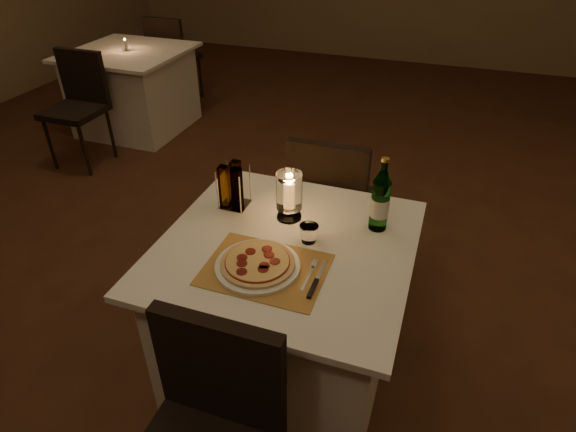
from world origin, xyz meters
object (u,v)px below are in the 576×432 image
(hurricane_candle, at_px, (289,193))
(neighbor_table_left, at_px, (134,90))
(tumbler, at_px, (309,234))
(plate, at_px, (258,266))
(pizza, at_px, (258,262))
(chair_near, at_px, (209,426))
(main_table, at_px, (287,309))
(chair_far, at_px, (330,196))
(water_bottle, at_px, (380,201))

(hurricane_candle, xyz_separation_m, neighbor_table_left, (-2.27, 2.06, -0.49))
(tumbler, height_order, hurricane_candle, hurricane_candle)
(plate, relative_size, hurricane_candle, 1.49)
(plate, relative_size, neighbor_table_left, 0.32)
(pizza, xyz_separation_m, hurricane_candle, (-0.00, 0.36, 0.10))
(pizza, bearing_deg, chair_near, -84.65)
(main_table, relative_size, plate, 3.12)
(tumbler, bearing_deg, pizza, -120.15)
(chair_near, height_order, hurricane_candle, hurricane_candle)
(plate, bearing_deg, chair_far, 86.80)
(chair_far, relative_size, pizza, 3.21)
(chair_far, height_order, pizza, chair_far)
(chair_far, relative_size, water_bottle, 2.78)
(pizza, bearing_deg, main_table, 74.47)
(neighbor_table_left, bearing_deg, chair_far, -33.42)
(chair_far, bearing_deg, plate, -93.20)
(chair_far, xyz_separation_m, hurricane_candle, (-0.05, -0.53, 0.32))
(chair_far, bearing_deg, neighbor_table_left, 146.58)
(water_bottle, height_order, hurricane_candle, water_bottle)
(main_table, xyz_separation_m, neighbor_table_left, (-2.32, 2.24, 0.00))
(chair_near, distance_m, tumbler, 0.80)
(main_table, bearing_deg, plate, -105.52)
(tumbler, height_order, neighbor_table_left, tumbler)
(pizza, relative_size, neighbor_table_left, 0.28)
(plate, bearing_deg, hurricane_candle, 90.14)
(chair_near, height_order, plate, chair_near)
(water_bottle, bearing_deg, chair_near, -108.86)
(main_table, distance_m, neighbor_table_left, 3.22)
(pizza, distance_m, hurricane_candle, 0.37)
(pizza, height_order, water_bottle, water_bottle)
(chair_near, xyz_separation_m, tumbler, (0.08, 0.76, 0.23))
(main_table, xyz_separation_m, pizza, (-0.05, -0.18, 0.39))
(chair_near, distance_m, plate, 0.57)
(chair_far, relative_size, tumbler, 11.79)
(hurricane_candle, bearing_deg, neighbor_table_left, 137.68)
(plate, height_order, tumbler, tumbler)
(pizza, bearing_deg, tumbler, 59.85)
(chair_far, xyz_separation_m, water_bottle, (0.32, -0.48, 0.32))
(chair_far, xyz_separation_m, neighbor_table_left, (-2.32, 1.53, -0.18))
(main_table, height_order, pizza, pizza)
(chair_far, distance_m, neighbor_table_left, 2.78)
(plate, xyz_separation_m, tumbler, (0.13, 0.22, 0.03))
(chair_near, xyz_separation_m, plate, (-0.05, 0.53, 0.20))
(chair_far, height_order, water_bottle, water_bottle)
(tumbler, bearing_deg, plate, -120.15)
(tumbler, height_order, water_bottle, water_bottle)
(chair_near, xyz_separation_m, hurricane_candle, (-0.05, 0.89, 0.32))
(chair_near, relative_size, tumbler, 11.79)
(pizza, bearing_deg, hurricane_candle, 90.13)
(chair_near, height_order, tumbler, chair_near)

